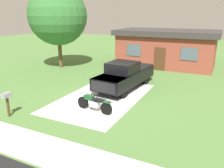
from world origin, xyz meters
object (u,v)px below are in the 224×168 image
Objects in this scene: mailbox at (7,98)px; neighbor_house at (167,47)px; shade_tree at (58,16)px; motorcycle at (94,103)px; pickup_truck at (126,75)px.

neighbor_house is (4.26, 15.61, 0.81)m from mailbox.
neighbor_house reaches higher than mailbox.
neighbor_house is (8.96, 5.41, -3.03)m from shade_tree.
neighbor_house is (0.71, 13.16, 1.32)m from motorcycle.
motorcycle is 1.75× the size of mailbox.
mailbox is (-3.55, -2.46, 0.51)m from motorcycle.
mailbox is (-3.47, -6.97, 0.03)m from pickup_truck.
neighbor_house is at bearing 74.74° from mailbox.
pickup_truck is 7.78m from mailbox.
shade_tree is at bearing -148.90° from neighbor_house.
pickup_truck is 0.60× the size of neighbor_house.
motorcycle is 4.54m from pickup_truck.
shade_tree is at bearing 114.75° from mailbox.
motorcycle is at bearing -89.00° from pickup_truck.
neighbor_house is (0.79, 8.65, 0.84)m from pickup_truck.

